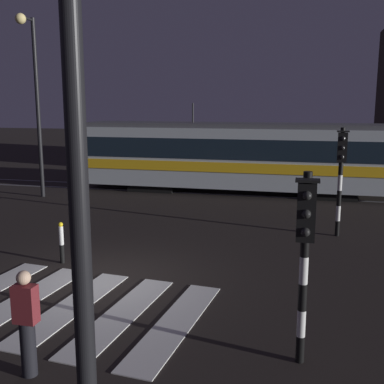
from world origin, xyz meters
TOP-DOWN VIEW (x-y plane):
  - ground_plane at (0.00, 0.00)m, footprint 120.00×120.00m
  - rail_near at (0.00, 11.17)m, footprint 80.00×0.12m
  - rail_far at (0.00, 12.60)m, footprint 80.00×0.12m
  - crosswalk_zebra at (-0.00, -1.58)m, footprint 5.67×4.34m
  - traffic_light_corner_far_right at (5.66, 5.25)m, footprint 0.36×0.42m
  - traffic_light_corner_near_right at (4.65, -2.71)m, footprint 0.36×0.42m
  - street_lamp_near_kerb at (2.76, -6.62)m, footprint 0.44×1.21m
  - street_lamp_trackside_left at (-6.89, 8.66)m, footprint 0.44×1.21m
  - tram at (1.60, 11.88)m, footprint 15.12×2.58m
  - pedestrian_waiting_at_kerb at (0.56, -4.01)m, footprint 0.36×0.24m
  - bollard_island_edge at (-1.56, 0.90)m, footprint 0.12×0.12m

SIDE VIEW (x-z plane):
  - ground_plane at x=0.00m, z-range 0.00..0.00m
  - crosswalk_zebra at x=0.00m, z-range 0.00..0.02m
  - rail_near at x=0.00m, z-range 0.00..0.03m
  - rail_far at x=0.00m, z-range 0.00..0.03m
  - bollard_island_edge at x=-1.56m, z-range 0.00..1.11m
  - pedestrian_waiting_at_kerb at x=0.56m, z-range 0.02..1.73m
  - tram at x=1.60m, z-range -0.33..3.82m
  - traffic_light_corner_near_right at x=4.65m, z-range 0.50..3.66m
  - traffic_light_corner_far_right at x=5.66m, z-range 0.55..3.98m
  - street_lamp_near_kerb at x=2.76m, z-range 0.98..8.44m
  - street_lamp_trackside_left at x=-6.89m, z-range 0.99..8.72m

